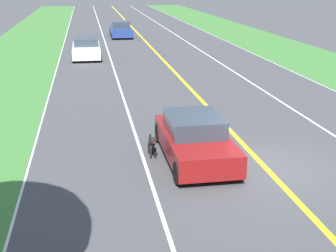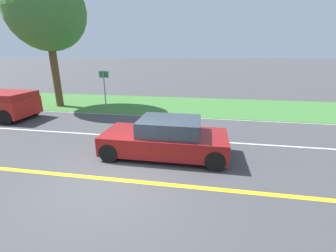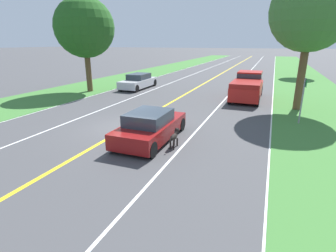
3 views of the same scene
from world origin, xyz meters
name	(u,v)px [view 3 (image 3 of 3)]	position (x,y,z in m)	size (l,w,h in m)	color
ground_plane	(126,128)	(0.00, 0.00, 0.00)	(400.00, 400.00, 0.00)	#424244
centre_divider_line	(126,128)	(0.00, 0.00, 0.00)	(0.18, 160.00, 0.01)	yellow
lane_edge_line_right	(271,147)	(7.00, 0.00, 0.00)	(0.14, 160.00, 0.01)	white
lane_edge_line_left	(25,115)	(-7.00, 0.00, 0.00)	(0.14, 160.00, 0.01)	white
lane_dash_same_dir	(191,137)	(3.50, 0.00, 0.00)	(0.10, 160.00, 0.01)	white
lane_dash_oncoming	(71,121)	(-3.50, 0.00, 0.00)	(0.10, 160.00, 0.01)	white
ego_car	(150,127)	(1.91, -1.07, 0.64)	(1.92, 4.34, 1.36)	maroon
dog	(175,136)	(3.19, -1.41, 0.48)	(0.22, 1.12, 0.77)	black
pickup_truck	(248,86)	(5.03, 10.04, 1.00)	(2.12, 5.45, 1.98)	red
oncoming_car	(138,81)	(-5.15, 11.23, 0.65)	(1.87, 4.71, 1.38)	silver
roadside_tree_right_near	(311,11)	(8.44, 7.60, 5.96)	(4.77, 4.77, 8.38)	brown
roadside_tree_right_far	(308,30)	(10.21, 27.44, 5.68)	(3.85, 3.85, 7.65)	brown
roadside_tree_left_near	(85,28)	(-8.40, 8.12, 5.39)	(4.98, 4.98, 7.90)	brown
street_sign	(303,95)	(8.36, 4.15, 1.56)	(0.11, 0.64, 2.47)	gray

